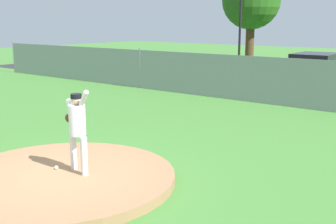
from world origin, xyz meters
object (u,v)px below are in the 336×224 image
Objects in this scene: pitcher_youth at (77,124)px; traffic_light_near at (240,9)px; traffic_cone_orange at (271,78)px; parked_car_champagne at (315,72)px; baseball at (56,167)px.

traffic_light_near is (-6.65, 18.36, 2.68)m from pitcher_youth.
pitcher_youth reaches higher than traffic_cone_orange.
traffic_light_near is (-3.79, 3.46, 3.56)m from traffic_cone_orange.
traffic_cone_orange is at bearing 100.86° from pitcher_youth.
parked_car_champagne is (-0.45, 14.26, -0.35)m from pitcher_youth.
traffic_light_near is at bearing 108.42° from baseball.
pitcher_youth is 22.44× the size of baseball.
pitcher_youth is at bearing -70.10° from traffic_light_near.
baseball is 0.02× the size of parked_car_champagne.
traffic_cone_orange is (-2.39, 15.08, 0.04)m from baseball.
baseball is (-0.47, -0.19, -0.92)m from pitcher_youth.
traffic_light_near is (-6.20, 4.09, 3.03)m from parked_car_champagne.
pitcher_youth is 3.02× the size of traffic_cone_orange.
parked_car_champagne is 7.51× the size of traffic_cone_orange.
pitcher_youth is at bearing -88.20° from parked_car_champagne.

